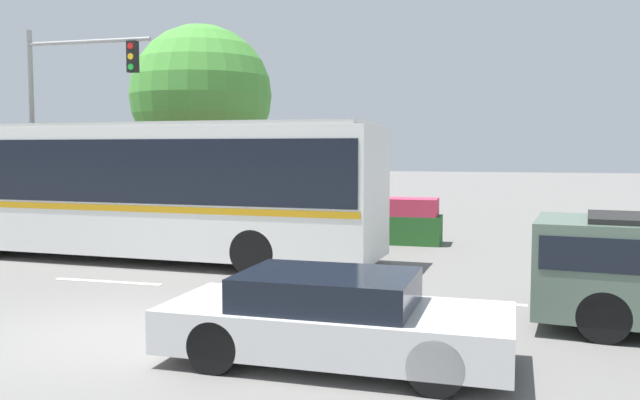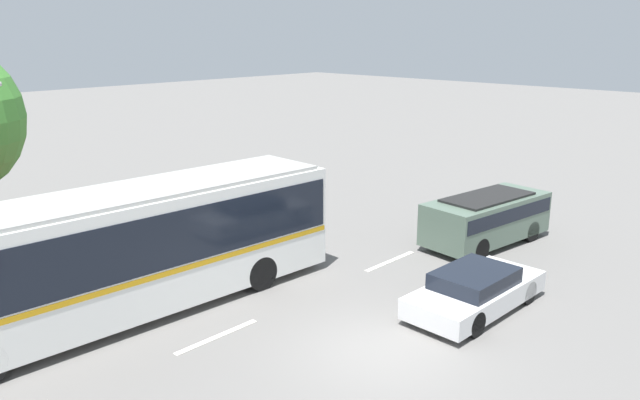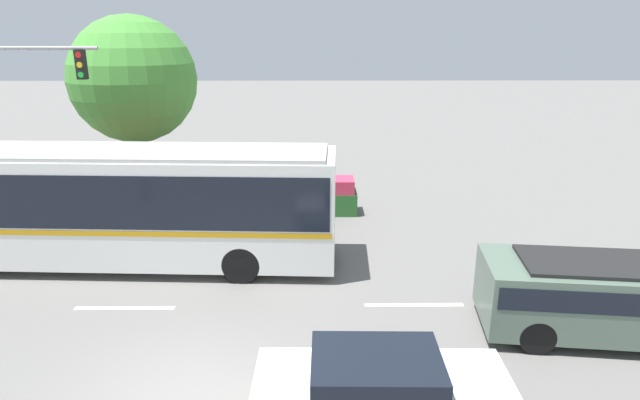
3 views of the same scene
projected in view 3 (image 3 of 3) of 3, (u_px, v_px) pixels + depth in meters
ground_plane at (185, 397)px, 9.48m from camera, size 140.00×140.00×0.00m
city_bus at (125, 200)px, 14.53m from camera, size 11.78×3.07×3.31m
sedan_foreground at (381, 387)px, 8.88m from camera, size 4.39×1.88×1.15m
suv_left_lane at (600, 292)px, 11.19m from camera, size 5.07×2.53×1.72m
traffic_light_pole at (9, 107)px, 16.79m from camera, size 4.21×0.24×6.31m
flowering_hedge at (212, 196)px, 19.14m from camera, size 10.58×1.09×1.30m
street_tree_left at (133, 80)px, 20.81m from camera, size 4.99×4.99×7.07m
lane_stripe_near at (125, 308)px, 12.55m from camera, size 2.40×0.16×0.01m
lane_stripe_mid at (414, 305)px, 12.70m from camera, size 2.40×0.16×0.01m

